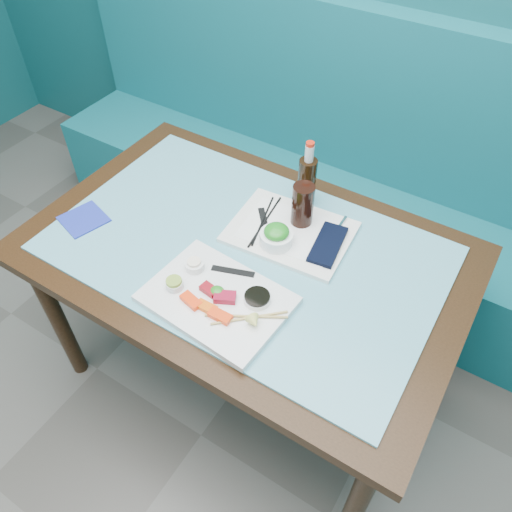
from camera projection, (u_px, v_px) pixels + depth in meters
The scene contains 34 objects.
booth_bench at pixel (343, 196), 2.36m from camera, with size 3.00×0.56×1.17m.
dining_table at pixel (245, 266), 1.66m from camera, with size 1.40×0.90×0.75m.
glass_top at pixel (245, 248), 1.60m from camera, with size 1.22×0.76×0.01m, color #59A0B2.
sashimi_plate at pixel (217, 299), 1.43m from camera, with size 0.40×0.29×0.02m, color white.
salmon_left at pixel (191, 301), 1.41m from camera, with size 0.07×0.03×0.02m, color #FF360A.
salmon_mid at pixel (206, 307), 1.39m from camera, with size 0.06×0.03×0.01m, color #EC5709.
salmon_right at pixel (220, 316), 1.37m from camera, with size 0.07×0.03×0.02m, color #F63709.
tuna_left at pixel (209, 290), 1.44m from camera, with size 0.05×0.03×0.02m, color maroon.
tuna_right at pixel (225, 297), 1.41m from camera, with size 0.06×0.04×0.02m, color maroon.
seaweed_garnish at pixel (217, 291), 1.43m from camera, with size 0.04×0.04×0.02m, color #23781B.
ramekin_wasabi at pixel (174, 285), 1.44m from camera, with size 0.05×0.05×0.02m, color silver.
wasabi_fill at pixel (174, 281), 1.43m from camera, with size 0.05×0.05×0.01m, color olive.
ramekin_ginger at pixel (194, 266), 1.49m from camera, with size 0.06×0.06×0.02m, color white.
ginger_fill at pixel (194, 262), 1.48m from camera, with size 0.04×0.04×0.01m, color #F8E4CB.
soy_dish at pixel (257, 299), 1.41m from camera, with size 0.08×0.08×0.02m, color white.
soy_fill at pixel (257, 296), 1.40m from camera, with size 0.07×0.07×0.01m, color black.
lemon_wedge at pixel (254, 322), 1.34m from camera, with size 0.04×0.04×0.03m, color #E1DC6A.
chopstick_sleeve at pixel (233, 271), 1.49m from camera, with size 0.13×0.02×0.00m, color black.
wooden_chopstick_a at pixel (246, 316), 1.38m from camera, with size 0.01×0.01×0.23m, color tan.
wooden_chopstick_b at pixel (249, 318), 1.37m from camera, with size 0.01×0.01×0.22m, color tan.
serving_tray at pixel (290, 232), 1.63m from camera, with size 0.39×0.29×0.01m, color white.
paper_placemat at pixel (290, 230), 1.62m from camera, with size 0.31×0.22×0.00m, color white.
seaweed_bowl at pixel (276, 238), 1.57m from camera, with size 0.11×0.11×0.04m, color white.
seaweed_salad at pixel (277, 232), 1.55m from camera, with size 0.08×0.08×0.04m, color #1D7C1C.
cola_glass at pixel (303, 205), 1.60m from camera, with size 0.07×0.07×0.15m, color black.
navy_pouch at pixel (328, 244), 1.57m from camera, with size 0.08×0.19×0.01m, color black.
fork at pixel (340, 225), 1.64m from camera, with size 0.01×0.01×0.09m, color silver.
black_chopstick_a at pixel (263, 220), 1.65m from camera, with size 0.01×0.01×0.25m, color black.
black_chopstick_b at pixel (265, 221), 1.65m from camera, with size 0.01×0.01×0.26m, color black.
tray_sleeve at pixel (264, 221), 1.65m from camera, with size 0.02×0.13×0.00m, color black.
cola_bottle_body at pixel (307, 182), 1.68m from camera, with size 0.06×0.06×0.18m, color black.
cola_bottle_neck at pixel (309, 153), 1.60m from camera, with size 0.03×0.03×0.06m, color silver.
cola_bottle_cap at pixel (310, 144), 1.57m from camera, with size 0.03×0.03×0.01m, color red.
blue_napkin at pixel (84, 219), 1.68m from camera, with size 0.14×0.14×0.01m, color #1B2A98.
Camera 1 is at (0.62, 0.53, 1.90)m, focal length 35.00 mm.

